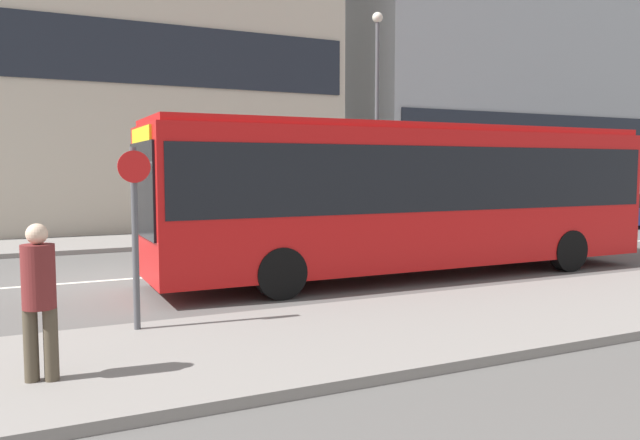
{
  "coord_description": "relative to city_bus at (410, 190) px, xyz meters",
  "views": [
    {
      "loc": [
        -1.75,
        -13.72,
        2.39
      ],
      "look_at": [
        3.92,
        -1.86,
        1.28
      ],
      "focal_mm": 35.0,
      "sensor_mm": 36.0,
      "label": 1
    }
  ],
  "objects": [
    {
      "name": "pedestrian_near_stop",
      "position": [
        -7.62,
        -4.47,
        -0.82
      ],
      "size": [
        0.34,
        0.34,
        1.68
      ],
      "rotation": [
        0.0,
        0.0,
        2.85
      ],
      "color": "#4C4233",
      "rests_on": "sidewalk_near"
    },
    {
      "name": "parked_car_1",
      "position": [
        13.49,
        5.69,
        -1.26
      ],
      "size": [
        4.6,
        1.87,
        1.36
      ],
      "color": "navy",
      "rests_on": "ground_plane"
    },
    {
      "name": "parked_car_0",
      "position": [
        8.39,
        5.61,
        -1.23
      ],
      "size": [
        3.97,
        1.83,
        1.44
      ],
      "color": "silver",
      "rests_on": "ground_plane"
    },
    {
      "name": "ground_plane",
      "position": [
        -5.99,
        2.16,
        -1.9
      ],
      "size": [
        120.0,
        120.0,
        0.0
      ],
      "primitive_type": "plane",
      "color": "#595654"
    },
    {
      "name": "city_bus",
      "position": [
        0.0,
        0.0,
        0.0
      ],
      "size": [
        11.58,
        2.62,
        3.3
      ],
      "rotation": [
        0.0,
        0.0,
        -0.01
      ],
      "color": "red",
      "rests_on": "ground_plane"
    },
    {
      "name": "lane_centerline",
      "position": [
        -5.99,
        2.16,
        -1.9
      ],
      "size": [
        41.8,
        0.16,
        0.01
      ],
      "color": "silver",
      "rests_on": "ground_plane"
    },
    {
      "name": "apartment_block_right_tower",
      "position": [
        15.81,
        15.0,
        5.21
      ],
      "size": [
        17.73,
        6.76,
        14.24
      ],
      "color": "#9EA3A8",
      "rests_on": "ground_plane"
    },
    {
      "name": "sidewalk_near",
      "position": [
        -5.99,
        -4.09,
        -1.83
      ],
      "size": [
        44.0,
        3.5,
        0.13
      ],
      "color": "gray",
      "rests_on": "ground_plane"
    },
    {
      "name": "street_lamp",
      "position": [
        3.35,
        7.09,
        2.77
      ],
      "size": [
        0.36,
        0.36,
        7.52
      ],
      "color": "#4C4C51",
      "rests_on": "sidewalk_far"
    },
    {
      "name": "sidewalk_far",
      "position": [
        -5.99,
        8.41,
        -1.83
      ],
      "size": [
        44.0,
        3.5,
        0.13
      ],
      "color": "gray",
      "rests_on": "ground_plane"
    },
    {
      "name": "bus_stop_sign",
      "position": [
        -6.35,
        -2.73,
        -0.28
      ],
      "size": [
        0.44,
        0.12,
        2.54
      ],
      "color": "#4C4C51",
      "rests_on": "sidewalk_near"
    }
  ]
}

